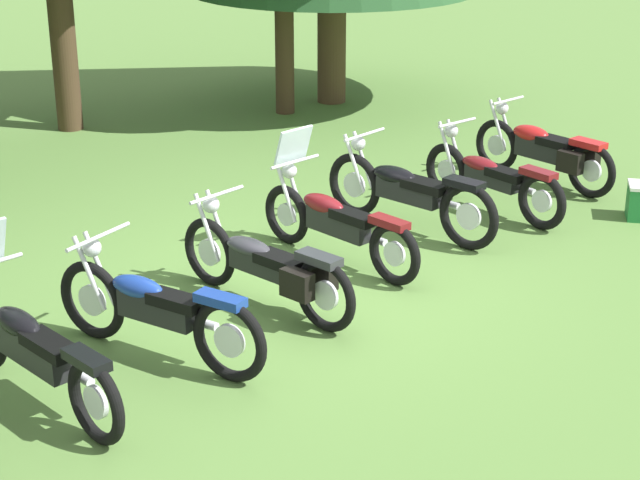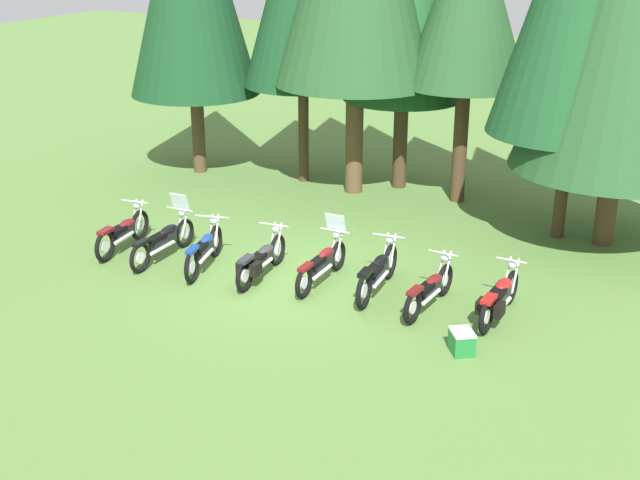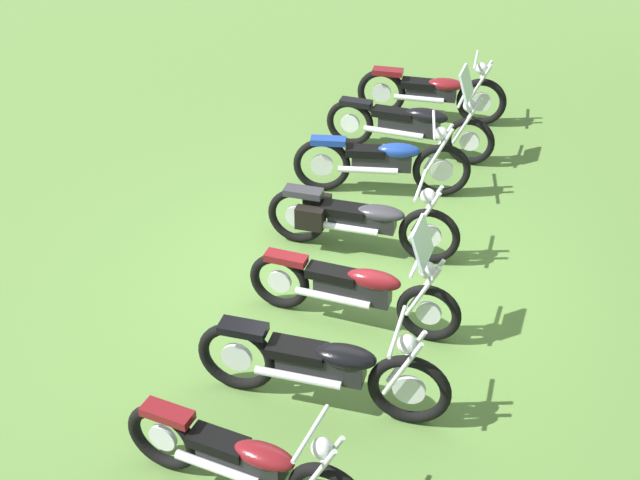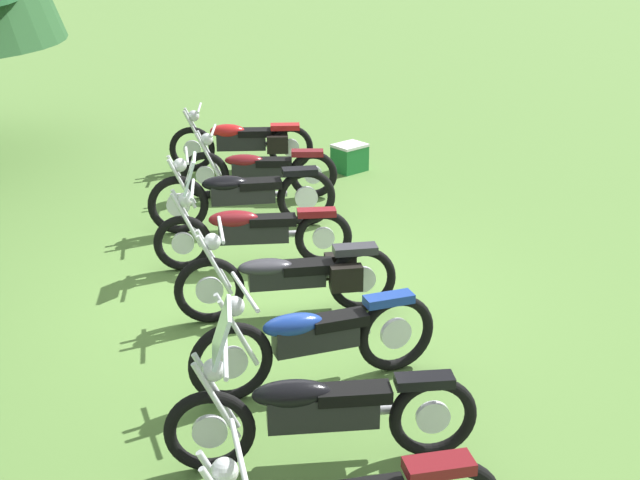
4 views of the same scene
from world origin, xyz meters
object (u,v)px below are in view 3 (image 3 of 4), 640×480
object	(u,v)px
motorcycle_0	(432,92)
motorcycle_6	(243,460)
motorcycle_1	(412,124)
motorcycle_5	(323,366)
motorcycle_4	(356,288)
motorcycle_2	(383,162)
motorcycle_3	(358,219)

from	to	relation	value
motorcycle_0	motorcycle_6	bearing A→B (deg)	-95.07
motorcycle_1	motorcycle_5	distance (m)	5.02
motorcycle_4	motorcycle_5	size ratio (longest dim) A/B	0.95
motorcycle_2	motorcycle_5	size ratio (longest dim) A/B	0.93
motorcycle_2	motorcycle_4	distance (m)	2.68
motorcycle_2	motorcycle_6	size ratio (longest dim) A/B	1.01
motorcycle_0	motorcycle_2	xyz separation A→B (m)	(2.29, -0.06, 0.01)
motorcycle_5	motorcycle_0	bearing A→B (deg)	90.33
motorcycle_3	motorcycle_4	distance (m)	1.33
motorcycle_3	motorcycle_0	bearing A→B (deg)	86.24
motorcycle_5	motorcycle_6	world-z (taller)	motorcycle_5
motorcycle_0	motorcycle_2	size ratio (longest dim) A/B	1.00
motorcycle_5	motorcycle_4	bearing A→B (deg)	89.30
motorcycle_1	motorcycle_3	distance (m)	2.50
motorcycle_1	motorcycle_3	world-z (taller)	motorcycle_1
motorcycle_0	motorcycle_1	size ratio (longest dim) A/B	0.93
motorcycle_0	motorcycle_4	bearing A→B (deg)	-92.17
motorcycle_2	motorcycle_3	distance (m)	1.37
motorcycle_3	motorcycle_4	bearing A→B (deg)	-76.98
motorcycle_2	motorcycle_0	bearing A→B (deg)	73.66
motorcycle_1	motorcycle_2	size ratio (longest dim) A/B	1.07
motorcycle_1	motorcycle_6	size ratio (longest dim) A/B	1.08
motorcycle_3	motorcycle_6	distance (m)	3.72
motorcycle_4	motorcycle_6	bearing A→B (deg)	-94.30
motorcycle_3	motorcycle_1	bearing A→B (deg)	86.34
motorcycle_3	motorcycle_4	world-z (taller)	motorcycle_4
motorcycle_0	motorcycle_2	bearing A→B (deg)	-98.84
motorcycle_2	motorcycle_4	world-z (taller)	motorcycle_4
motorcycle_0	motorcycle_3	size ratio (longest dim) A/B	0.97
motorcycle_0	motorcycle_5	size ratio (longest dim) A/B	0.92
motorcycle_6	motorcycle_0	bearing A→B (deg)	96.32
motorcycle_2	motorcycle_3	world-z (taller)	motorcycle_2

